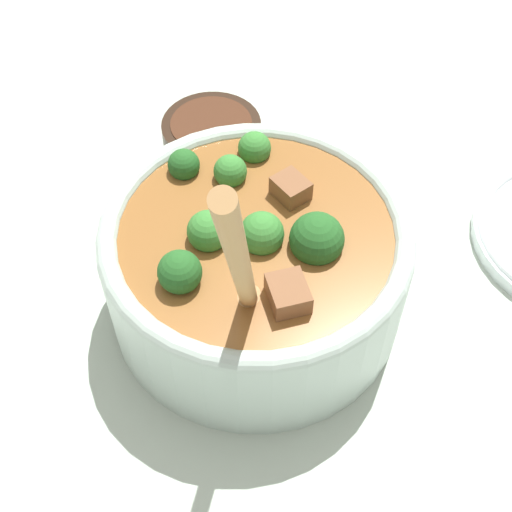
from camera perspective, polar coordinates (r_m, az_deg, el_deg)
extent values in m
plane|color=#ADBCAD|center=(0.59, 0.00, -3.78)|extent=(4.00, 4.00, 0.00)
cylinder|color=#B2C6BC|center=(0.56, 0.00, -1.15)|extent=(0.23, 0.23, 0.09)
torus|color=#B2C6BC|center=(0.52, 0.00, 1.84)|extent=(0.23, 0.23, 0.02)
cylinder|color=brown|center=(0.54, 0.00, 0.15)|extent=(0.21, 0.21, 0.05)
sphere|color=#387F33|center=(0.51, 0.46, 1.79)|extent=(0.03, 0.03, 0.03)
cylinder|color=#6B9956|center=(0.53, 0.44, 0.14)|extent=(0.01, 0.01, 0.01)
sphere|color=#235B23|center=(0.49, -6.12, -1.27)|extent=(0.03, 0.03, 0.03)
cylinder|color=#6B9956|center=(0.50, -5.91, -2.81)|extent=(0.01, 0.01, 0.01)
sphere|color=#235B23|center=(0.51, 4.92, 1.44)|extent=(0.04, 0.04, 0.04)
cylinder|color=#6B9956|center=(0.53, 4.71, -0.55)|extent=(0.01, 0.01, 0.02)
sphere|color=#387F33|center=(0.57, -0.12, 8.64)|extent=(0.03, 0.03, 0.03)
cylinder|color=#6B9956|center=(0.58, -0.11, 7.27)|extent=(0.01, 0.01, 0.01)
sphere|color=#387F33|center=(0.55, -2.07, 6.80)|extent=(0.03, 0.03, 0.03)
cylinder|color=#6B9956|center=(0.56, -2.02, 5.44)|extent=(0.01, 0.01, 0.01)
sphere|color=#235B23|center=(0.56, -5.80, 7.28)|extent=(0.03, 0.03, 0.03)
cylinder|color=#6B9956|center=(0.57, -5.66, 5.97)|extent=(0.01, 0.01, 0.01)
sphere|color=#387F33|center=(0.51, -3.85, 2.00)|extent=(0.03, 0.03, 0.03)
cylinder|color=#6B9956|center=(0.53, -3.72, 0.42)|extent=(0.01, 0.01, 0.01)
cube|color=brown|center=(0.54, 2.79, 5.31)|extent=(0.03, 0.03, 0.02)
cube|color=brown|center=(0.48, 2.58, -3.24)|extent=(0.04, 0.04, 0.02)
ellipsoid|color=#A87A47|center=(0.49, -0.56, -3.53)|extent=(0.04, 0.03, 0.01)
cylinder|color=#A87A47|center=(0.38, -1.32, -0.67)|extent=(0.11, 0.04, 0.21)
cylinder|color=black|center=(0.70, -3.54, 9.48)|extent=(0.10, 0.10, 0.03)
cylinder|color=#472819|center=(0.69, -3.59, 10.23)|extent=(0.08, 0.08, 0.01)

